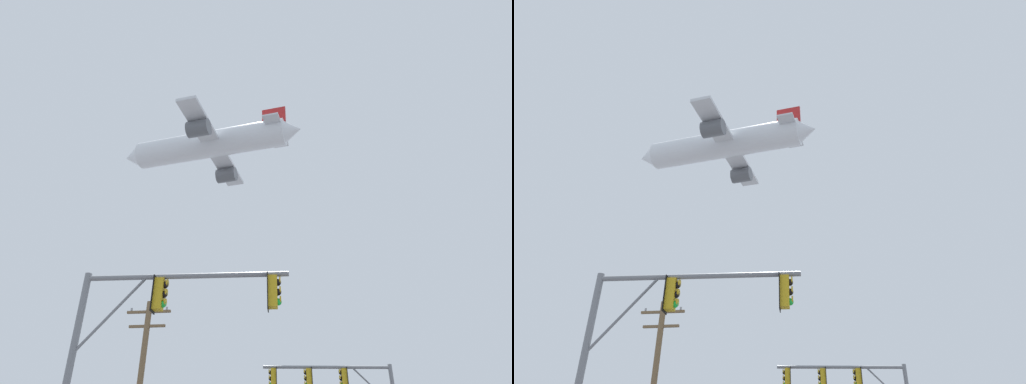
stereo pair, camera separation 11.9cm
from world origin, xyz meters
The scene contains 2 objects.
signal_pole_near centered at (-3.29, 6.46, 4.84)m, with size 6.01×0.60×6.45m.
airplane centered at (-8.88, 34.92, 33.02)m, with size 21.81×16.85×5.94m.
Camera 1 is at (0.97, -5.46, 1.78)m, focal length 31.01 mm.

